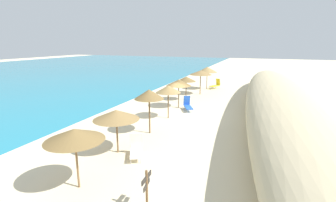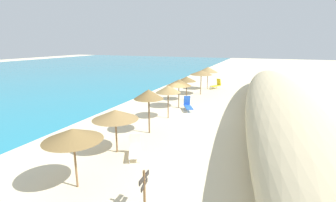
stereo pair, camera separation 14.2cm
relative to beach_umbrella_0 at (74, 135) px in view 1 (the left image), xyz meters
name	(u,v)px [view 1 (the left image)]	position (x,y,z in m)	size (l,w,h in m)	color
ground_plane	(180,113)	(12.14, -0.36, -2.33)	(160.00, 160.00, 0.00)	beige
dune_ridge	(284,107)	(11.61, -8.34, -0.88)	(40.49, 5.21, 2.90)	beige
beach_umbrella_0	(74,135)	(0.00, 0.00, 0.00)	(2.39, 2.39, 2.58)	brown
beach_umbrella_1	(116,115)	(3.50, 0.33, -0.17)	(2.47, 2.47, 2.42)	brown
beach_umbrella_2	(149,94)	(6.84, -0.03, 0.31)	(1.93, 1.93, 2.97)	brown
beach_umbrella_3	(168,89)	(10.42, 0.03, 0.02)	(1.97, 1.97, 2.65)	brown
beach_umbrella_4	(179,83)	(13.89, 0.34, 0.00)	(2.28, 2.28, 2.62)	brown
beach_umbrella_5	(186,79)	(16.96, 0.57, -0.09)	(1.96, 1.96, 2.49)	brown
beach_umbrella_6	(201,73)	(20.37, -0.09, 0.21)	(2.56, 2.56, 2.80)	brown
beach_umbrella_7	(207,70)	(23.95, -0.07, 0.21)	(2.51, 2.51, 2.89)	brown
lounge_chair_0	(188,105)	(13.26, -0.74, -1.86)	(1.73, 1.29, 1.22)	blue
lounge_chair_1	(136,148)	(3.36, -0.89, -1.85)	(1.48, 1.16, 1.20)	white
lounge_chair_2	(216,85)	(24.82, -1.08, -1.81)	(1.68, 1.25, 1.26)	yellow
wooden_signpost	(147,186)	(-0.25, -3.28, -1.39)	(0.84, 0.16, 1.55)	brown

